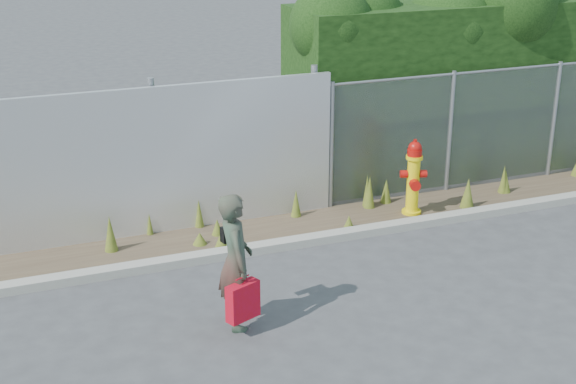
# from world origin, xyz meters

# --- Properties ---
(ground) EXTENTS (80.00, 80.00, 0.00)m
(ground) POSITION_xyz_m (0.00, 0.00, 0.00)
(ground) COLOR #3C3C3F
(ground) RESTS_ON ground
(curb) EXTENTS (16.00, 0.22, 0.12)m
(curb) POSITION_xyz_m (0.00, 1.80, 0.06)
(curb) COLOR gray
(curb) RESTS_ON ground
(weed_strip) EXTENTS (16.00, 1.22, 0.53)m
(weed_strip) POSITION_xyz_m (0.25, 2.48, 0.13)
(weed_strip) COLOR #493929
(weed_strip) RESTS_ON ground
(corrugated_fence) EXTENTS (8.50, 0.21, 2.30)m
(corrugated_fence) POSITION_xyz_m (-3.25, 3.01, 1.10)
(corrugated_fence) COLOR silver
(corrugated_fence) RESTS_ON ground
(chainlink_fence) EXTENTS (6.50, 0.07, 2.05)m
(chainlink_fence) POSITION_xyz_m (4.25, 3.00, 1.03)
(chainlink_fence) COLOR gray
(chainlink_fence) RESTS_ON ground
(hedge) EXTENTS (7.48, 2.10, 3.84)m
(hedge) POSITION_xyz_m (4.48, 4.02, 2.06)
(hedge) COLOR black
(hedge) RESTS_ON ground
(fire_hydrant) EXTENTS (0.41, 0.37, 1.22)m
(fire_hydrant) POSITION_xyz_m (2.12, 2.27, 0.59)
(fire_hydrant) COLOR yellow
(fire_hydrant) RESTS_ON ground
(woman) EXTENTS (0.47, 0.64, 1.63)m
(woman) POSITION_xyz_m (-1.49, -0.01, 0.81)
(woman) COLOR #106548
(woman) RESTS_ON ground
(red_tote_bag) EXTENTS (0.40, 0.15, 0.52)m
(red_tote_bag) POSITION_xyz_m (-1.49, -0.24, 0.42)
(red_tote_bag) COLOR #B90A27
(black_shoulder_bag) EXTENTS (0.24, 0.10, 0.18)m
(black_shoulder_bag) POSITION_xyz_m (-1.46, 0.24, 1.05)
(black_shoulder_bag) COLOR black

